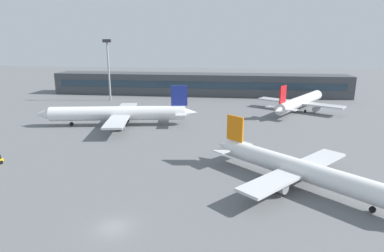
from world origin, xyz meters
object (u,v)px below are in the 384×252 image
Objects in this scene: airplane_near at (303,171)px; airplane_far at (301,101)px; floodlight_tower_west at (108,65)px; airplane_mid at (117,113)px.

airplane_near is 0.83× the size of airplane_far.
airplane_far is 1.56× the size of floodlight_tower_west.
airplane_near is at bearing -50.54° from floodlight_tower_west.
airplane_mid is 60.50m from airplane_far.
airplane_near is at bearing -38.82° from airplane_mid.
airplane_mid is at bearing -66.73° from floodlight_tower_west.
airplane_far is 71.78m from floodlight_tower_west.
floodlight_tower_west is (-70.24, 10.40, 10.53)m from airplane_far.
airplane_far is at bearing 79.51° from airplane_near.
airplane_near is 55.22m from airplane_mid.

